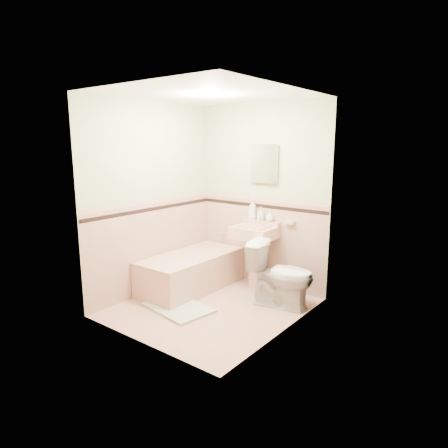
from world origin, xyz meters
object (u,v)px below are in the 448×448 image
Objects in this scene: bucket at (278,286)px; bathtub at (191,273)px; sink at (254,258)px; medicine_cabinet at (264,164)px; soap_bottle_left at (253,209)px; shoe at (173,301)px; soap_bottle_mid at (261,214)px; toilet at (281,274)px; soap_bottle_right at (270,216)px.

bathtub is at bearing -152.68° from bucket.
medicine_cabinet is (0.00, 0.21, 1.26)m from sink.
soap_bottle_left is 1.85× the size of shoe.
soap_bottle_mid is at bearing 71.93° from shoe.
bucket is at bearing -27.46° from medicine_cabinet.
soap_bottle_left is at bearing 45.90° from toilet.
medicine_cabinet is 1.64m from bucket.
sink is at bearing 51.78° from toilet.
shoe is at bearing -111.53° from sink.
sink reaches higher than bathtub.
medicine_cabinet is at bearing 56.51° from soap_bottle_mid.
medicine_cabinet is 0.68m from soap_bottle_mid.
soap_bottle_right reaches higher than sink.
shoe is (-0.29, -1.30, -1.00)m from soap_bottle_left.
soap_bottle_right is 0.18× the size of toilet.
soap_bottle_left is (-0.16, 0.18, 0.63)m from sink.
medicine_cabinet reaches higher than bathtub.
bucket is (0.53, -0.16, -0.96)m from soap_bottle_left.
soap_bottle_right is (0.80, 0.71, 0.78)m from bathtub.
sink is 1.69× the size of medicine_cabinet.
medicine_cabinet is 1.51m from toilet.
sink is (0.68, 0.53, 0.21)m from bathtub.
toilet is at bearing -40.60° from medicine_cabinet.
sink is at bearing -90.00° from medicine_cabinet.
bucket is (1.06, 0.55, -0.11)m from bathtub.
toilet is 5.43× the size of shoe.
medicine_cabinet is 3.49× the size of shoe.
medicine_cabinet reaches higher than soap_bottle_right.
toilet is at bearing -37.95° from soap_bottle_mid.
bucket is (-0.21, 0.31, -0.29)m from toilet.
soap_bottle_mid is 1.67m from shoe.
toilet reaches higher than bathtub.
soap_bottle_left is at bearing 162.78° from bucket.
soap_bottle_mid is at bearing 40.42° from toilet.
sink is 0.67m from soap_bottle_left.
bathtub reaches higher than shoe.
sink is 6.04× the size of soap_bottle_right.
medicine_cabinet reaches higher than toilet.
bathtub is 1.78m from medicine_cabinet.
soap_bottle_right reaches higher than bathtub.
soap_bottle_right reaches higher than bucket.
toilet is (0.61, -0.47, -0.62)m from soap_bottle_mid.
sink reaches higher than toilet.
sink is at bearing 37.93° from bathtub.
soap_bottle_mid is (-0.02, 0.18, 0.59)m from sink.
soap_bottle_right is at bearing 0.00° from soap_bottle_left.
shoe is at bearing -125.73° from bucket.
soap_bottle_left is 1.50× the size of soap_bottle_mid.
medicine_cabinet reaches higher than soap_bottle_left.
shoe is at bearing -68.06° from bathtub.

